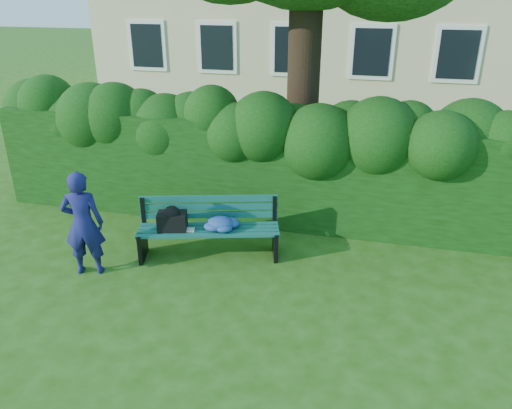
# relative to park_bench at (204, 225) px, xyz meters

# --- Properties ---
(ground) EXTENTS (80.00, 80.00, 0.00)m
(ground) POSITION_rel_park_bench_xyz_m (0.81, -0.64, -0.51)
(ground) COLOR #254E0D
(ground) RESTS_ON ground
(hedge) EXTENTS (10.00, 1.00, 1.80)m
(hedge) POSITION_rel_park_bench_xyz_m (0.81, 1.56, 0.39)
(hedge) COLOR black
(hedge) RESTS_ON ground
(park_bench) EXTENTS (2.17, 1.10, 0.89)m
(park_bench) POSITION_rel_park_bench_xyz_m (0.00, 0.00, 0.00)
(park_bench) COLOR #11564E
(park_bench) RESTS_ON ground
(man_reading) EXTENTS (0.65, 0.52, 1.54)m
(man_reading) POSITION_rel_park_bench_xyz_m (-1.46, -0.86, 0.26)
(man_reading) COLOR navy
(man_reading) RESTS_ON ground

